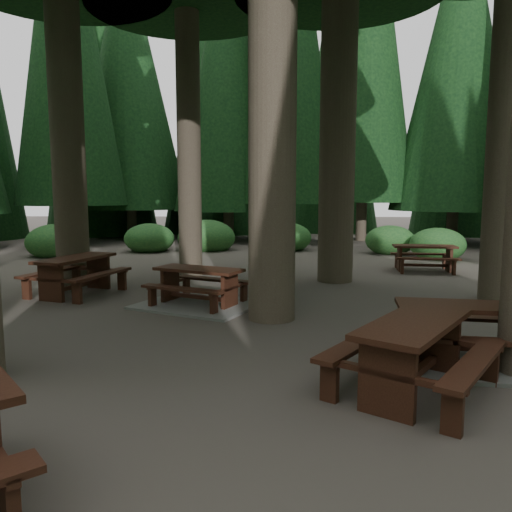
{
  "coord_description": "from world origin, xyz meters",
  "views": [
    {
      "loc": [
        0.89,
        -8.65,
        2.26
      ],
      "look_at": [
        0.5,
        0.55,
        1.1
      ],
      "focal_mm": 35.0,
      "sensor_mm": 36.0,
      "label": 1
    }
  ],
  "objects_px": {
    "picnic_table_c": "(199,293)",
    "picnic_table_b": "(76,270)",
    "picnic_table_f": "(414,345)",
    "picnic_table_d": "(424,254)",
    "picnic_table_a": "(464,341)"
  },
  "relations": [
    {
      "from": "picnic_table_c",
      "to": "picnic_table_b",
      "type": "bearing_deg",
      "value": -174.77
    },
    {
      "from": "picnic_table_f",
      "to": "picnic_table_d",
      "type": "bearing_deg",
      "value": 17.44
    },
    {
      "from": "picnic_table_b",
      "to": "picnic_table_d",
      "type": "relative_size",
      "value": 1.25
    },
    {
      "from": "picnic_table_a",
      "to": "picnic_table_b",
      "type": "bearing_deg",
      "value": 157.06
    },
    {
      "from": "picnic_table_a",
      "to": "picnic_table_d",
      "type": "xyz_separation_m",
      "value": [
        1.75,
        7.92,
        0.24
      ]
    },
    {
      "from": "picnic_table_a",
      "to": "picnic_table_c",
      "type": "distance_m",
      "value": 5.19
    },
    {
      "from": "picnic_table_c",
      "to": "picnic_table_d",
      "type": "height_order",
      "value": "picnic_table_c"
    },
    {
      "from": "picnic_table_a",
      "to": "picnic_table_f",
      "type": "height_order",
      "value": "picnic_table_f"
    },
    {
      "from": "picnic_table_d",
      "to": "picnic_table_f",
      "type": "xyz_separation_m",
      "value": [
        -2.74,
        -9.07,
        0.05
      ]
    },
    {
      "from": "picnic_table_c",
      "to": "picnic_table_d",
      "type": "distance_m",
      "value": 7.55
    },
    {
      "from": "picnic_table_d",
      "to": "picnic_table_f",
      "type": "bearing_deg",
      "value": -101.15
    },
    {
      "from": "picnic_table_a",
      "to": "picnic_table_f",
      "type": "relative_size",
      "value": 1.02
    },
    {
      "from": "picnic_table_c",
      "to": "picnic_table_f",
      "type": "distance_m",
      "value": 5.33
    },
    {
      "from": "picnic_table_d",
      "to": "picnic_table_c",
      "type": "bearing_deg",
      "value": -135.28
    },
    {
      "from": "picnic_table_b",
      "to": "picnic_table_f",
      "type": "xyz_separation_m",
      "value": [
        6.04,
        -5.32,
        -0.01
      ]
    }
  ]
}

